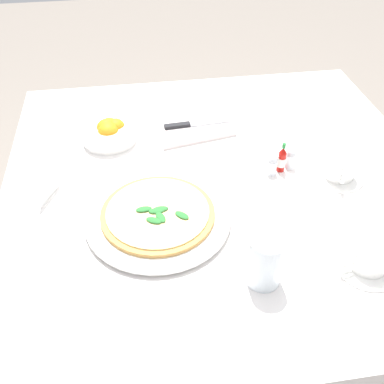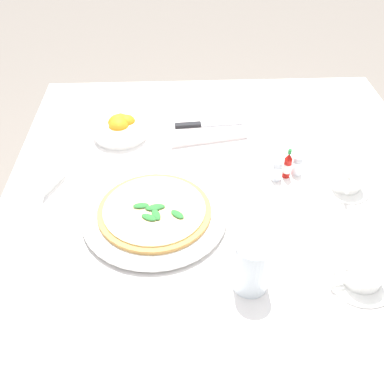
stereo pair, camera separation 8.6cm
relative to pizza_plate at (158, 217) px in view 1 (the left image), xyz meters
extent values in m
plane|color=slate|center=(0.18, 0.13, -0.77)|extent=(8.00, 8.00, 0.00)
cube|color=white|center=(0.18, 0.13, -0.02)|extent=(1.10, 1.10, 0.02)
cube|color=white|center=(0.18, 0.67, -0.17)|extent=(1.10, 0.01, 0.28)
cube|color=white|center=(-0.37, 0.13, -0.17)|extent=(0.01, 1.10, 0.28)
cylinder|color=brown|center=(-0.28, 0.59, -0.40)|extent=(0.06, 0.06, 0.74)
cylinder|color=brown|center=(0.63, 0.59, -0.40)|extent=(0.06, 0.06, 0.74)
cylinder|color=white|center=(0.00, 0.00, -0.01)|extent=(0.20, 0.20, 0.01)
cylinder|color=white|center=(0.00, 0.00, 0.00)|extent=(0.33, 0.33, 0.01)
cylinder|color=#C68E47|center=(0.00, 0.00, 0.01)|extent=(0.26, 0.26, 0.01)
cylinder|color=#F4DB8E|center=(0.00, 0.00, 0.02)|extent=(0.23, 0.23, 0.00)
ellipsoid|color=#2D7533|center=(0.00, -0.02, 0.02)|extent=(0.03, 0.04, 0.01)
ellipsoid|color=#2D7533|center=(0.00, 0.00, 0.02)|extent=(0.04, 0.02, 0.01)
ellipsoid|color=#2D7533|center=(-0.03, 0.01, 0.02)|extent=(0.04, 0.02, 0.01)
ellipsoid|color=#2D7533|center=(0.01, 0.00, 0.02)|extent=(0.04, 0.02, 0.01)
ellipsoid|color=#2D7533|center=(0.05, -0.03, 0.02)|extent=(0.04, 0.04, 0.01)
ellipsoid|color=#2D7533|center=(-0.01, -0.03, 0.02)|extent=(0.04, 0.03, 0.01)
cylinder|color=white|center=(0.41, -0.20, -0.01)|extent=(0.13, 0.13, 0.01)
cylinder|color=white|center=(0.41, -0.20, 0.02)|extent=(0.08, 0.08, 0.05)
torus|color=white|center=(0.36, -0.21, 0.03)|extent=(0.04, 0.01, 0.03)
cylinder|color=black|center=(0.41, -0.20, 0.05)|extent=(0.07, 0.07, 0.00)
cylinder|color=white|center=(0.47, 0.09, -0.01)|extent=(0.13, 0.13, 0.01)
cylinder|color=white|center=(0.47, 0.09, 0.03)|extent=(0.08, 0.08, 0.06)
torus|color=white|center=(0.45, 0.04, 0.03)|extent=(0.02, 0.04, 0.03)
cylinder|color=black|center=(0.47, 0.09, 0.05)|extent=(0.07, 0.07, 0.00)
cylinder|color=white|center=(0.19, -0.20, 0.05)|extent=(0.07, 0.07, 0.11)
cylinder|color=silver|center=(0.19, -0.20, 0.02)|extent=(0.06, 0.06, 0.06)
cube|color=white|center=(0.14, 0.36, 0.00)|extent=(0.24, 0.17, 0.02)
cube|color=silver|center=(0.19, 0.36, 0.01)|extent=(0.12, 0.03, 0.01)
cube|color=black|center=(0.09, 0.36, 0.01)|extent=(0.08, 0.02, 0.01)
cylinder|color=white|center=(-0.10, 0.35, 0.01)|extent=(0.15, 0.15, 0.04)
sphere|color=orange|center=(-0.08, 0.35, 0.03)|extent=(0.05, 0.05, 0.05)
sphere|color=orange|center=(-0.10, 0.36, 0.03)|extent=(0.05, 0.05, 0.05)
sphere|color=orange|center=(-0.11, 0.35, 0.02)|extent=(0.06, 0.06, 0.06)
sphere|color=orange|center=(-0.10, 0.33, 0.02)|extent=(0.06, 0.06, 0.06)
cylinder|color=#B7140F|center=(0.33, 0.14, 0.02)|extent=(0.02, 0.02, 0.05)
cylinder|color=white|center=(0.33, 0.14, 0.02)|extent=(0.02, 0.02, 0.02)
cone|color=#B7140F|center=(0.33, 0.14, 0.05)|extent=(0.02, 0.02, 0.02)
cylinder|color=#1E722D|center=(0.33, 0.14, 0.07)|extent=(0.01, 0.01, 0.01)
cylinder|color=white|center=(0.36, 0.15, 0.01)|extent=(0.03, 0.03, 0.04)
cylinder|color=white|center=(0.36, 0.15, 0.00)|extent=(0.02, 0.02, 0.03)
sphere|color=silver|center=(0.36, 0.15, 0.03)|extent=(0.02, 0.02, 0.02)
cylinder|color=white|center=(0.30, 0.13, 0.01)|extent=(0.03, 0.03, 0.04)
cylinder|color=#38332D|center=(0.30, 0.13, 0.00)|extent=(0.02, 0.02, 0.03)
sphere|color=silver|center=(0.30, 0.13, 0.03)|extent=(0.02, 0.02, 0.02)
cube|color=white|center=(-0.25, 0.13, 0.02)|extent=(0.04, 0.08, 0.06)
camera|label=1|loc=(-0.03, -0.73, 0.70)|focal=41.55mm
camera|label=2|loc=(0.05, -0.74, 0.70)|focal=41.55mm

